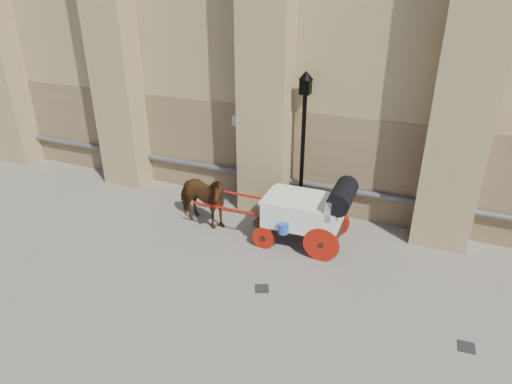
% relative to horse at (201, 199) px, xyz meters
% --- Properties ---
extents(ground, '(90.00, 90.00, 0.00)m').
position_rel_horse_xyz_m(ground, '(2.25, -1.94, -0.80)').
color(ground, slate).
rests_on(ground, ground).
extents(horse, '(2.05, 1.26, 1.61)m').
position_rel_horse_xyz_m(horse, '(0.00, 0.00, 0.00)').
color(horse, '#5B2F12').
rests_on(horse, ground).
extents(carriage, '(4.25, 1.53, 1.85)m').
position_rel_horse_xyz_m(carriage, '(3.06, 0.17, 0.19)').
color(carriage, black).
rests_on(carriage, ground).
extents(street_lamp, '(0.39, 0.39, 4.20)m').
position_rel_horse_xyz_m(street_lamp, '(2.36, 1.71, 1.44)').
color(street_lamp, black).
rests_on(street_lamp, ground).
extents(drain_grate_near, '(0.42, 0.42, 0.01)m').
position_rel_horse_xyz_m(drain_grate_near, '(2.69, -2.07, -0.80)').
color(drain_grate_near, black).
rests_on(drain_grate_near, ground).
extents(drain_grate_far, '(0.34, 0.34, 0.01)m').
position_rel_horse_xyz_m(drain_grate_far, '(7.00, -2.19, -0.80)').
color(drain_grate_far, black).
rests_on(drain_grate_far, ground).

